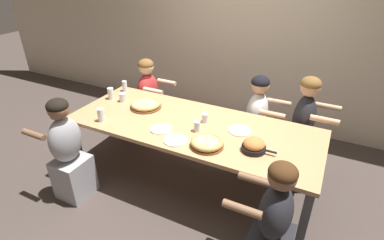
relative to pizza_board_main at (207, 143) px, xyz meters
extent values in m
plane|color=#423833|center=(-0.31, 0.30, -0.80)|extent=(18.00, 18.00, 0.00)
cube|color=beige|center=(-0.31, 2.07, 0.80)|extent=(10.00, 0.06, 3.20)
cube|color=tan|center=(-0.31, 0.30, -0.06)|extent=(2.61, 1.02, 0.04)
cube|color=#4C4C51|center=(-1.55, -0.15, -0.44)|extent=(0.07, 0.07, 0.73)
cube|color=#4C4C51|center=(0.94, -0.15, -0.44)|extent=(0.07, 0.07, 0.73)
cube|color=#4C4C51|center=(-1.55, 0.76, -0.44)|extent=(0.07, 0.07, 0.73)
cube|color=#4C4C51|center=(0.94, 0.76, -0.44)|extent=(0.07, 0.07, 0.73)
cylinder|color=brown|center=(0.00, 0.00, -0.03)|extent=(0.31, 0.31, 0.02)
torus|color=tan|center=(0.00, 0.00, 0.01)|extent=(0.30, 0.30, 0.04)
cylinder|color=#E5C675|center=(0.00, 0.00, 0.00)|extent=(0.25, 0.25, 0.04)
cylinder|color=#E5C166|center=(0.02, -0.06, 0.02)|extent=(0.02, 0.02, 0.01)
cylinder|color=#E5C166|center=(-0.02, -0.07, 0.02)|extent=(0.02, 0.02, 0.01)
cylinder|color=#E5C166|center=(-0.03, 0.05, 0.02)|extent=(0.02, 0.02, 0.01)
cylinder|color=#E5C166|center=(0.02, -0.09, 0.02)|extent=(0.02, 0.02, 0.01)
cylinder|color=#E5C166|center=(0.04, 0.08, 0.02)|extent=(0.02, 0.02, 0.01)
cylinder|color=brown|center=(-0.96, 0.42, -0.03)|extent=(0.36, 0.36, 0.02)
torus|color=tan|center=(-0.96, 0.42, 0.01)|extent=(0.34, 0.34, 0.04)
cylinder|color=#E5C675|center=(-0.96, 0.42, 0.00)|extent=(0.29, 0.29, 0.03)
cylinder|color=#E5C166|center=(-0.98, 0.52, 0.02)|extent=(0.02, 0.02, 0.01)
cylinder|color=#E5C166|center=(-0.99, 0.36, 0.02)|extent=(0.02, 0.02, 0.01)
cylinder|color=#E5C166|center=(-0.99, 0.44, 0.02)|extent=(0.02, 0.02, 0.01)
cylinder|color=#E5C166|center=(-0.89, 0.44, 0.02)|extent=(0.02, 0.02, 0.01)
cylinder|color=#E5C166|center=(-0.95, 0.36, 0.02)|extent=(0.02, 0.02, 0.01)
cylinder|color=#E5C166|center=(-1.07, 0.42, 0.02)|extent=(0.02, 0.02, 0.01)
cylinder|color=black|center=(0.40, 0.12, -0.01)|extent=(0.22, 0.22, 0.05)
cylinder|color=black|center=(0.56, 0.12, 0.00)|extent=(0.10, 0.02, 0.02)
ellipsoid|color=#C17038|center=(0.40, 0.12, 0.04)|extent=(0.19, 0.19, 0.10)
cylinder|color=white|center=(-0.53, 0.07, -0.03)|extent=(0.22, 0.22, 0.01)
cube|color=#B7B7BC|center=(-0.53, 0.07, -0.02)|extent=(0.06, 0.15, 0.01)
cylinder|color=white|center=(-0.31, -0.05, -0.03)|extent=(0.23, 0.23, 0.01)
cube|color=#B7B7BC|center=(-0.31, -0.05, -0.02)|extent=(0.02, 0.16, 0.01)
cylinder|color=white|center=(0.18, 0.39, -0.03)|extent=(0.23, 0.23, 0.01)
cube|color=#B7B7BC|center=(0.18, 0.39, -0.02)|extent=(0.09, 0.14, 0.01)
cylinder|color=silver|center=(-0.21, 0.41, 0.01)|extent=(0.07, 0.07, 0.09)
cylinder|color=#1EA8DB|center=(-0.21, 0.41, 0.00)|extent=(0.06, 0.06, 0.07)
cylinder|color=black|center=(-0.19, 0.41, 0.02)|extent=(0.01, 0.01, 0.12)
cylinder|color=silver|center=(-1.47, 0.43, 0.03)|extent=(0.07, 0.07, 0.14)
cylinder|color=black|center=(-1.47, 0.43, 0.00)|extent=(0.07, 0.07, 0.08)
cylinder|color=silver|center=(-1.19, -0.06, 0.04)|extent=(0.07, 0.07, 0.14)
cylinder|color=black|center=(-1.19, -0.06, 0.02)|extent=(0.06, 0.06, 0.10)
cylinder|color=silver|center=(-0.20, 0.20, 0.02)|extent=(0.07, 0.07, 0.11)
cylinder|color=silver|center=(-1.47, 0.70, 0.03)|extent=(0.06, 0.06, 0.13)
cylinder|color=silver|center=(-1.47, 0.70, 0.02)|extent=(0.05, 0.05, 0.10)
cylinder|color=silver|center=(-1.30, 0.43, 0.02)|extent=(0.08, 0.08, 0.10)
cylinder|color=silver|center=(-1.30, 0.43, 0.00)|extent=(0.07, 0.07, 0.06)
cube|color=#232328|center=(0.71, 1.04, -0.58)|extent=(0.32, 0.34, 0.45)
ellipsoid|color=#232328|center=(0.71, 1.04, -0.07)|extent=(0.24, 0.36, 0.55)
sphere|color=tan|center=(0.71, 1.04, 0.30)|extent=(0.21, 0.21, 0.21)
ellipsoid|color=brown|center=(0.71, 1.04, 0.34)|extent=(0.21, 0.21, 0.15)
cylinder|color=tan|center=(0.92, 1.21, 0.04)|extent=(0.28, 0.06, 0.06)
cylinder|color=tan|center=(0.92, 0.87, 0.04)|extent=(0.28, 0.06, 0.06)
cube|color=silver|center=(0.18, 1.04, -0.58)|extent=(0.32, 0.34, 0.45)
ellipsoid|color=silver|center=(0.18, 1.04, -0.11)|extent=(0.24, 0.36, 0.48)
sphere|color=tan|center=(0.18, 1.04, 0.23)|extent=(0.21, 0.21, 0.21)
ellipsoid|color=black|center=(0.18, 1.04, 0.26)|extent=(0.21, 0.21, 0.14)
cylinder|color=tan|center=(0.39, 1.21, -0.02)|extent=(0.28, 0.06, 0.06)
cylinder|color=tan|center=(0.39, 0.87, -0.02)|extent=(0.28, 0.06, 0.06)
cube|color=#B22D2D|center=(-1.36, 1.04, -0.58)|extent=(0.32, 0.34, 0.45)
ellipsoid|color=#B22D2D|center=(-1.36, 1.04, -0.12)|extent=(0.24, 0.36, 0.45)
sphere|color=beige|center=(-1.36, 1.04, 0.20)|extent=(0.21, 0.21, 0.21)
ellipsoid|color=brown|center=(-1.36, 1.04, 0.24)|extent=(0.21, 0.21, 0.14)
cylinder|color=beige|center=(-1.15, 1.21, -0.04)|extent=(0.28, 0.06, 0.06)
cylinder|color=beige|center=(-1.15, 0.87, -0.04)|extent=(0.28, 0.06, 0.06)
cube|color=#99999E|center=(-1.35, -0.43, -0.58)|extent=(0.32, 0.34, 0.45)
ellipsoid|color=#99999E|center=(-1.35, -0.43, -0.11)|extent=(0.24, 0.36, 0.49)
sphere|color=brown|center=(-1.35, -0.43, 0.23)|extent=(0.20, 0.20, 0.20)
ellipsoid|color=black|center=(-1.35, -0.43, 0.27)|extent=(0.21, 0.21, 0.14)
cylinder|color=brown|center=(-1.55, -0.60, -0.01)|extent=(0.28, 0.06, 0.06)
cylinder|color=brown|center=(-1.55, -0.26, -0.01)|extent=(0.28, 0.06, 0.06)
ellipsoid|color=#232328|center=(0.74, -0.43, -0.12)|extent=(0.24, 0.36, 0.45)
sphere|color=brown|center=(0.74, -0.43, 0.20)|extent=(0.20, 0.20, 0.20)
ellipsoid|color=#422814|center=(0.74, -0.43, 0.23)|extent=(0.20, 0.20, 0.14)
cylinder|color=brown|center=(0.53, -0.60, -0.04)|extent=(0.28, 0.06, 0.06)
cylinder|color=brown|center=(0.53, -0.26, -0.04)|extent=(0.28, 0.06, 0.06)
camera|label=1|loc=(0.90, -2.11, 1.49)|focal=28.00mm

